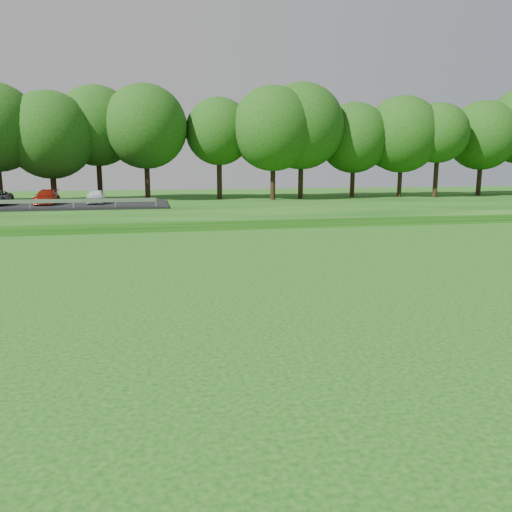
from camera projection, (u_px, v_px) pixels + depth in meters
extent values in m
cube|color=#0D460E|center=(294.00, 205.00, 47.67)|extent=(130.00, 30.00, 0.60)
cube|color=gray|center=(351.00, 225.00, 34.26)|extent=(130.00, 1.60, 0.04)
cube|color=black|center=(22.00, 206.00, 41.74)|extent=(24.00, 9.00, 0.18)
imported|color=maroon|center=(47.00, 197.00, 42.02)|extent=(1.68, 4.14, 1.20)
imported|color=white|center=(96.00, 196.00, 42.83)|extent=(1.42, 3.52, 1.20)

